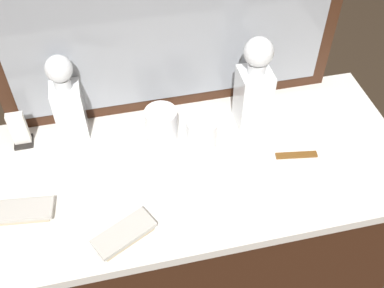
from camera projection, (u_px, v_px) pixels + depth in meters
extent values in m
cube|color=#381E11|center=(192.00, 251.00, 1.58)|extent=(1.15, 0.52, 0.85)
cube|color=silver|center=(192.00, 168.00, 1.26)|extent=(1.18, 0.54, 0.03)
cube|color=#381E11|center=(170.00, 12.00, 1.19)|extent=(0.96, 0.03, 0.62)
cube|color=gray|center=(171.00, 15.00, 1.18)|extent=(0.88, 0.01, 0.54)
cube|color=white|center=(70.00, 111.00, 1.27)|extent=(0.08, 0.08, 0.16)
cube|color=brown|center=(72.00, 119.00, 1.30)|extent=(0.07, 0.07, 0.10)
cylinder|color=white|center=(63.00, 83.00, 1.20)|extent=(0.04, 0.04, 0.03)
sphere|color=white|center=(59.00, 69.00, 1.17)|extent=(0.07, 0.07, 0.07)
cube|color=white|center=(253.00, 97.00, 1.30)|extent=(0.09, 0.09, 0.18)
cube|color=brown|center=(252.00, 103.00, 1.31)|extent=(0.07, 0.07, 0.14)
cylinder|color=white|center=(257.00, 68.00, 1.22)|extent=(0.05, 0.05, 0.03)
sphere|color=white|center=(259.00, 52.00, 1.19)|extent=(0.08, 0.08, 0.08)
cylinder|color=white|center=(161.00, 125.00, 1.28)|extent=(0.09, 0.09, 0.10)
cylinder|color=silver|center=(162.00, 136.00, 1.31)|extent=(0.08, 0.08, 0.01)
cylinder|color=white|center=(202.00, 133.00, 1.27)|extent=(0.09, 0.09, 0.09)
cylinder|color=silver|center=(202.00, 142.00, 1.30)|extent=(0.08, 0.08, 0.01)
cube|color=#B7A88C|center=(124.00, 236.00, 1.09)|extent=(0.14, 0.11, 0.01)
cube|color=#B7B5AD|center=(124.00, 233.00, 1.08)|extent=(0.16, 0.12, 0.01)
cube|color=#B7A88C|center=(19.00, 213.00, 1.13)|extent=(0.15, 0.07, 0.01)
cube|color=#B7B5AD|center=(18.00, 210.00, 1.12)|extent=(0.17, 0.08, 0.01)
cube|color=brown|center=(296.00, 155.00, 1.27)|extent=(0.12, 0.04, 0.01)
cube|color=black|center=(24.00, 142.00, 1.30)|extent=(0.05, 0.05, 0.01)
cube|color=white|center=(19.00, 129.00, 1.26)|extent=(0.05, 0.02, 0.11)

